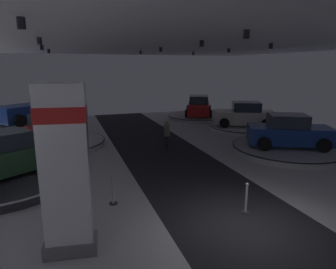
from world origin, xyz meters
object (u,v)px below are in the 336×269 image
object	(u,v)px
display_car_deep_right	(199,106)
display_platform_mid_right	(288,149)
display_platform_far_right	(243,127)
display_platform_deep_left	(35,123)
display_car_far_left	(53,128)
brand_sign_pylon	(65,170)
pickup_truck_deep_left	(37,109)
display_platform_mid_left	(1,180)
display_platform_deep_right	(198,116)
display_car_mid_right	(289,132)
display_platform_far_left	(55,143)
visitor_walking_near	(167,133)
display_car_far_right	(244,115)

from	to	relation	value
display_car_deep_right	display_platform_mid_right	distance (m)	11.46
display_platform_far_right	display_platform_deep_left	bearing A→B (deg)	156.00
display_car_far_left	display_platform_deep_left	distance (m)	7.01
brand_sign_pylon	display_car_far_left	bearing A→B (deg)	93.48
display_car_deep_right	display_car_far_left	size ratio (longest dim) A/B	1.02
display_car_far_left	pickup_truck_deep_left	bearing A→B (deg)	100.83
display_platform_mid_left	pickup_truck_deep_left	bearing A→B (deg)	87.93
brand_sign_pylon	display_platform_far_right	bearing A→B (deg)	43.45
display_platform_deep_right	display_car_far_left	size ratio (longest dim) A/B	1.20
display_platform_deep_right	display_car_deep_right	distance (m)	0.89
pickup_truck_deep_left	display_platform_far_right	xyz separation A→B (m)	(14.18, -6.62, -1.11)
display_car_mid_right	pickup_truck_deep_left	size ratio (longest dim) A/B	0.84
display_platform_far_right	display_car_deep_right	bearing A→B (deg)	100.86
display_car_mid_right	display_car_far_left	bearing A→B (deg)	154.80
display_platform_far_right	display_platform_far_left	bearing A→B (deg)	-178.55
display_platform_mid_left	display_platform_deep_left	bearing A→B (deg)	89.05
display_platform_deep_right	visitor_walking_near	xyz separation A→B (m)	(-5.87, -8.78, 0.75)
display_platform_mid_left	display_platform_deep_left	distance (m)	12.47
brand_sign_pylon	display_platform_deep_right	world-z (taller)	brand_sign_pylon
display_car_deep_right	display_car_far_left	bearing A→B (deg)	-153.65
display_platform_far_left	display_platform_deep_left	bearing A→B (deg)	103.37
display_car_far_left	display_car_far_right	world-z (taller)	display_car_far_right
display_platform_far_left	brand_sign_pylon	bearing A→B (deg)	-86.62
brand_sign_pylon	display_car_far_right	size ratio (longest dim) A/B	0.91
display_car_deep_right	visitor_walking_near	bearing A→B (deg)	-123.80
display_car_far_left	display_platform_deep_left	xyz separation A→B (m)	(-1.59, 6.77, -0.83)
display_car_far_right	pickup_truck_deep_left	bearing A→B (deg)	154.96
brand_sign_pylon	display_car_mid_right	bearing A→B (deg)	26.66
display_platform_far_left	pickup_truck_deep_left	world-z (taller)	pickup_truck_deep_left
display_platform_mid_left	display_platform_far_right	distance (m)	15.83
display_car_far_left	display_platform_mid_right	xyz separation A→B (m)	(11.87, -5.58, -0.82)
display_car_mid_right	pickup_truck_deep_left	xyz separation A→B (m)	(-13.18, 12.55, 0.16)
display_car_deep_right	display_platform_mid_left	distance (m)	17.84
display_platform_far_right	visitor_walking_near	size ratio (longest dim) A/B	3.03
pickup_truck_deep_left	visitor_walking_near	world-z (taller)	pickup_truck_deep_left
brand_sign_pylon	display_platform_far_left	bearing A→B (deg)	93.38
display_car_deep_right	display_platform_mid_right	xyz separation A→B (m)	(0.08, -11.42, -0.85)
brand_sign_pylon	display_car_mid_right	world-z (taller)	brand_sign_pylon
display_car_deep_right	display_platform_mid_left	bearing A→B (deg)	-139.67
pickup_truck_deep_left	display_car_far_right	bearing A→B (deg)	-25.04
display_car_far_left	display_platform_mid_right	size ratio (longest dim) A/B	0.77
display_platform_deep_right	display_car_far_right	xyz separation A→B (m)	(1.07, -5.53, 0.90)
display_car_deep_right	display_platform_far_right	size ratio (longest dim) A/B	0.95
display_platform_mid_right	display_car_far_right	xyz separation A→B (m)	(1.00, 5.92, 0.87)
display_car_deep_right	visitor_walking_near	distance (m)	10.53
display_platform_far_left	display_car_mid_right	world-z (taller)	display_car_mid_right
display_car_far_left	pickup_truck_deep_left	distance (m)	7.11
display_platform_mid_left	visitor_walking_near	bearing A→B (deg)	19.80
display_platform_deep_right	pickup_truck_deep_left	distance (m)	13.23
display_car_mid_right	display_car_far_right	bearing A→B (deg)	80.11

